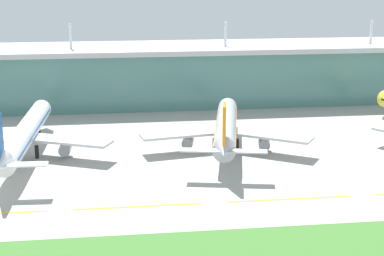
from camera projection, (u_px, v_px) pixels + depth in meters
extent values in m
plane|color=#A8A59E|center=(303.00, 199.00, 138.26)|extent=(600.00, 600.00, 0.00)
cube|color=slate|center=(222.00, 76.00, 235.00)|extent=(280.00, 28.00, 20.19)
cube|color=#B2B2B7|center=(223.00, 47.00, 232.19)|extent=(288.00, 34.00, 1.80)
cylinder|color=silver|center=(70.00, 36.00, 218.40)|extent=(0.90, 0.90, 9.00)
cylinder|color=silver|center=(225.00, 34.00, 225.44)|extent=(0.90, 0.90, 9.00)
cylinder|color=silver|center=(371.00, 32.00, 232.48)|extent=(0.90, 0.90, 9.00)
cylinder|color=white|center=(26.00, 133.00, 168.80)|extent=(8.60, 58.47, 5.80)
cone|color=white|center=(43.00, 107.00, 198.79)|extent=(5.70, 4.26, 5.51)
cone|color=white|center=(0.00, 165.00, 137.54)|extent=(5.24, 6.86, 5.72)
cube|color=white|center=(25.00, 165.00, 138.51)|extent=(10.14, 3.68, 0.36)
cube|color=#B7BABF|center=(68.00, 141.00, 165.83)|extent=(24.64, 16.23, 0.70)
cylinder|color=gray|center=(65.00, 149.00, 167.84)|extent=(3.41, 4.65, 3.20)
cylinder|color=black|center=(39.00, 129.00, 191.05)|extent=(0.70, 0.70, 3.60)
cylinder|color=black|center=(13.00, 152.00, 166.86)|extent=(1.10, 1.10, 3.60)
cylinder|color=black|center=(37.00, 152.00, 167.37)|extent=(1.10, 1.10, 3.60)
cube|color=#19519E|center=(26.00, 131.00, 168.70)|extent=(8.36, 52.65, 0.60)
cylinder|color=#ADB2BC|center=(226.00, 126.00, 175.58)|extent=(15.86, 50.29, 5.80)
cone|color=#ADB2BC|center=(228.00, 105.00, 201.69)|extent=(6.21, 5.04, 5.51)
cone|color=#ADB2BC|center=(224.00, 151.00, 148.21)|extent=(6.17, 7.49, 5.72)
cube|color=orange|center=(224.00, 124.00, 147.52)|extent=(1.98, 6.41, 9.50)
cube|color=#ADB2BC|center=(201.00, 150.00, 149.13)|extent=(10.44, 5.16, 0.36)
cube|color=#ADB2BC|center=(247.00, 151.00, 148.35)|extent=(10.44, 5.16, 0.36)
cube|color=#B7BABF|center=(183.00, 134.00, 172.51)|extent=(24.83, 10.98, 0.70)
cylinder|color=gray|center=(188.00, 142.00, 174.53)|extent=(4.05, 5.06, 3.20)
cube|color=#B7BABF|center=(269.00, 135.00, 170.79)|extent=(23.74, 18.98, 0.70)
cylinder|color=gray|center=(264.00, 144.00, 172.99)|extent=(4.05, 5.06, 3.20)
cylinder|color=black|center=(227.00, 125.00, 194.92)|extent=(0.70, 0.70, 3.60)
cylinder|color=black|center=(214.00, 145.00, 174.12)|extent=(1.10, 1.10, 3.60)
cylinder|color=black|center=(237.00, 145.00, 173.67)|extent=(1.10, 1.10, 3.60)
cube|color=orange|center=(226.00, 125.00, 175.48)|extent=(14.88, 45.38, 0.60)
cone|color=yellow|center=(381.00, 97.00, 214.14)|extent=(6.11, 4.88, 5.51)
cube|color=yellow|center=(138.00, 207.00, 134.04)|extent=(28.00, 0.70, 0.04)
cube|color=yellow|center=(290.00, 199.00, 138.32)|extent=(28.00, 0.70, 0.04)
cube|color=#3D702D|center=(340.00, 244.00, 116.20)|extent=(300.00, 18.00, 0.10)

